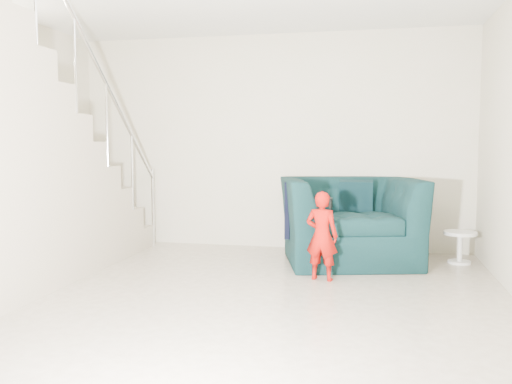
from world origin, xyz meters
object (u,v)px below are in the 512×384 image
armchair (349,220)px  toddler (322,236)px  side_table (460,242)px  staircase (24,184)px

armchair → toddler: size_ratio=1.67×
side_table → staircase: staircase is taller
armchair → toddler: bearing=-119.1°
armchair → staircase: size_ratio=0.40×
toddler → side_table: 1.80m
toddler → side_table: bearing=-132.0°
armchair → side_table: bearing=-6.3°
armchair → staircase: staircase is taller
staircase → toddler: bearing=12.5°
armchair → side_table: (1.21, 0.18, -0.23)m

